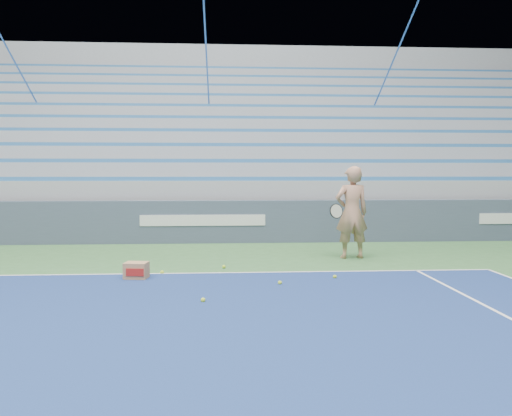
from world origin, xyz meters
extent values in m
cube|color=white|center=(0.00, 11.88, 0.01)|extent=(10.97, 0.05, 0.00)
cube|color=#3F4C60|center=(0.00, 15.88, 0.55)|extent=(30.00, 0.30, 1.10)
cube|color=white|center=(0.00, 15.72, 0.60)|extent=(3.20, 0.02, 0.28)
cube|color=#999DA2|center=(0.00, 20.43, 0.55)|extent=(30.00, 8.50, 1.10)
cube|color=#999DA2|center=(0.00, 20.43, 1.35)|extent=(30.00, 8.50, 0.50)
cube|color=#2E6AA8|center=(0.00, 16.56, 1.66)|extent=(29.60, 0.42, 0.11)
cube|color=#999DA2|center=(0.00, 20.86, 1.85)|extent=(30.00, 7.65, 0.50)
cube|color=#2E6AA8|center=(0.00, 17.41, 2.16)|extent=(29.60, 0.42, 0.11)
cube|color=#999DA2|center=(0.00, 21.28, 2.35)|extent=(30.00, 6.80, 0.50)
cube|color=#2E6AA8|center=(0.00, 18.26, 2.66)|extent=(29.60, 0.42, 0.11)
cube|color=#999DA2|center=(0.00, 21.71, 2.85)|extent=(30.00, 5.95, 0.50)
cube|color=#2E6AA8|center=(0.00, 19.11, 3.16)|extent=(29.60, 0.42, 0.11)
cube|color=#999DA2|center=(0.00, 22.13, 3.35)|extent=(30.00, 5.10, 0.50)
cube|color=#2E6AA8|center=(0.00, 19.96, 3.66)|extent=(29.60, 0.42, 0.11)
cube|color=#999DA2|center=(0.00, 22.56, 3.85)|extent=(30.00, 4.25, 0.50)
cube|color=#2E6AA8|center=(0.00, 20.81, 4.15)|extent=(29.60, 0.42, 0.11)
cube|color=#999DA2|center=(0.00, 22.98, 4.35)|extent=(30.00, 3.40, 0.50)
cube|color=#2E6AA8|center=(0.00, 21.66, 4.65)|extent=(29.60, 0.42, 0.11)
cube|color=#999DA2|center=(0.00, 23.41, 4.85)|extent=(30.00, 2.55, 0.50)
cube|color=#2E6AA8|center=(0.00, 22.51, 5.15)|extent=(29.60, 0.42, 0.11)
cube|color=#999DA2|center=(0.00, 23.84, 5.35)|extent=(30.00, 1.70, 0.50)
cube|color=#2E6AA8|center=(0.00, 23.36, 5.65)|extent=(29.60, 0.42, 0.11)
cube|color=#999DA2|center=(0.00, 24.26, 5.85)|extent=(30.00, 0.85, 0.50)
cube|color=#2E6AA8|center=(0.00, 24.21, 6.15)|extent=(29.60, 0.42, 0.11)
cube|color=#999DA2|center=(0.00, 24.98, 3.65)|extent=(31.00, 0.40, 7.30)
cylinder|color=#356ABB|center=(-6.00, 20.43, 4.60)|extent=(0.05, 8.53, 5.04)
cylinder|color=#356ABB|center=(0.00, 20.43, 4.60)|extent=(0.05, 8.53, 5.04)
cylinder|color=#356ABB|center=(6.00, 20.43, 4.60)|extent=(0.05, 8.53, 5.04)
imported|color=tan|center=(3.25, 13.34, 0.98)|extent=(0.75, 0.53, 1.96)
cylinder|color=black|center=(2.90, 13.09, 0.95)|extent=(0.12, 0.27, 0.08)
cylinder|color=beige|center=(2.80, 12.81, 1.05)|extent=(0.29, 0.16, 0.28)
torus|color=black|center=(2.80, 12.81, 1.05)|extent=(0.31, 0.18, 0.30)
cube|color=#AC7C53|center=(-0.95, 11.52, 0.14)|extent=(0.42, 0.34, 0.29)
cube|color=#B21E19|center=(-0.95, 11.37, 0.14)|extent=(0.30, 0.06, 0.13)
sphere|color=#C7E42E|center=(-0.56, 11.89, 0.03)|extent=(0.07, 0.07, 0.07)
sphere|color=#C7E42E|center=(0.55, 12.36, 0.03)|extent=(0.07, 0.07, 0.07)
sphere|color=#C7E42E|center=(1.46, 10.92, 0.03)|extent=(0.07, 0.07, 0.07)
sphere|color=#C7E42E|center=(0.26, 9.88, 0.03)|extent=(0.07, 0.07, 0.07)
sphere|color=#C7E42E|center=(2.46, 11.32, 0.03)|extent=(0.07, 0.07, 0.07)
sphere|color=#C7E42E|center=(-1.15, 11.66, 0.03)|extent=(0.07, 0.07, 0.07)
camera|label=1|loc=(0.59, 2.96, 1.83)|focal=35.00mm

